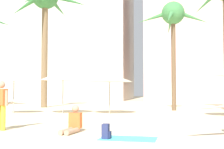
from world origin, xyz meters
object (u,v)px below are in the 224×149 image
object	(u,v)px
palm_tree_left	(45,4)
palm_tree_right	(173,19)
cafe_umbrella_3	(63,75)
person_mid_center	(73,123)
cafe_umbrella_1	(14,78)
backpack	(106,132)
person_mid_left	(3,103)
beach_towel	(128,139)
cafe_umbrella_2	(110,78)

from	to	relation	value
palm_tree_left	palm_tree_right	size ratio (longest dim) A/B	1.35
cafe_umbrella_3	person_mid_center	size ratio (longest dim) A/B	2.50
cafe_umbrella_1	backpack	xyz separation A→B (m)	(7.07, -8.04, -1.83)
palm_tree_right	person_mid_left	distance (m)	13.66
palm_tree_right	beach_towel	bearing A→B (deg)	-96.57
cafe_umbrella_2	person_mid_center	world-z (taller)	cafe_umbrella_2
palm_tree_left	person_mid_left	distance (m)	15.34
cafe_umbrella_3	person_mid_left	bearing A→B (deg)	-86.45
person_mid_center	cafe_umbrella_1	bearing A→B (deg)	-133.77
palm_tree_left	cafe_umbrella_3	distance (m)	8.82
cafe_umbrella_3	backpack	bearing A→B (deg)	-63.48
cafe_umbrella_2	backpack	bearing A→B (deg)	-79.71
palm_tree_right	cafe_umbrella_3	xyz separation A→B (m)	(-6.34, -3.80, -3.87)
cafe_umbrella_1	cafe_umbrella_2	world-z (taller)	cafe_umbrella_2
cafe_umbrella_1	beach_towel	distance (m)	11.20
cafe_umbrella_2	cafe_umbrella_3	size ratio (longest dim) A/B	1.00
palm_tree_left	beach_towel	distance (m)	18.30
person_mid_left	person_mid_center	size ratio (longest dim) A/B	2.53
palm_tree_left	cafe_umbrella_2	size ratio (longest dim) A/B	3.78
cafe_umbrella_1	person_mid_center	xyz separation A→B (m)	(5.76, -6.96, -1.74)
person_mid_left	backpack	bearing A→B (deg)	-87.63
cafe_umbrella_2	person_mid_left	bearing A→B (deg)	-106.34
person_mid_center	cafe_umbrella_3	bearing A→B (deg)	-151.69
cafe_umbrella_1	cafe_umbrella_2	distance (m)	5.52
cafe_umbrella_3	backpack	world-z (taller)	cafe_umbrella_3
palm_tree_left	beach_towel	xyz separation A→B (m)	(8.40, -14.11, -8.08)
cafe_umbrella_1	cafe_umbrella_3	distance (m)	2.82
person_mid_left	person_mid_center	world-z (taller)	person_mid_left
person_mid_center	person_mid_left	bearing A→B (deg)	-87.87
palm_tree_right	backpack	size ratio (longest dim) A/B	17.35
palm_tree_right	beach_towel	distance (m)	13.82
cafe_umbrella_2	person_mid_left	world-z (taller)	cafe_umbrella_2
cafe_umbrella_2	backpack	size ratio (longest dim) A/B	6.21
beach_towel	cafe_umbrella_3	bearing A→B (deg)	120.01
cafe_umbrella_1	palm_tree_left	bearing A→B (deg)	96.73
palm_tree_right	cafe_umbrella_1	distance (m)	10.89
cafe_umbrella_1	person_mid_left	bearing A→B (deg)	-64.64
person_mid_center	cafe_umbrella_2	bearing A→B (deg)	-171.09
palm_tree_right	cafe_umbrella_2	distance (m)	6.46
cafe_umbrella_1	beach_towel	world-z (taller)	cafe_umbrella_1
cafe_umbrella_2	beach_towel	bearing A→B (deg)	-75.83
backpack	person_mid_left	world-z (taller)	person_mid_left
beach_towel	person_mid_left	xyz separation A→B (m)	(-4.47, 1.14, 0.90)
beach_towel	person_mid_center	world-z (taller)	person_mid_center
palm_tree_left	beach_towel	world-z (taller)	palm_tree_left
beach_towel	person_mid_center	xyz separation A→B (m)	(-1.91, 0.94, 0.29)
palm_tree_left	backpack	bearing A→B (deg)	-61.30
person_mid_left	palm_tree_left	bearing A→B (deg)	37.62
palm_tree_right	cafe_umbrella_3	distance (m)	8.35
cafe_umbrella_1	person_mid_center	size ratio (longest dim) A/B	2.12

